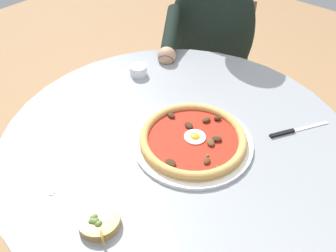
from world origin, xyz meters
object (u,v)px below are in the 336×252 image
(diner_person, at_px, (208,69))
(cafe_chair_diner, at_px, (212,65))
(ramekin_capers, at_px, (138,70))
(fork_utensil, at_px, (65,170))
(olive_pan, at_px, (99,221))
(dining_table, at_px, (176,167))
(steak_knife, at_px, (291,131))
(pizza_on_plate, at_px, (193,139))

(diner_person, relative_size, cafe_chair_diner, 1.52)
(ramekin_capers, height_order, fork_utensil, ramekin_capers)
(olive_pan, relative_size, cafe_chair_diner, 0.14)
(olive_pan, relative_size, diner_person, 0.09)
(dining_table, bearing_deg, steak_knife, 135.22)
(olive_pan, bearing_deg, dining_table, -170.90)
(dining_table, xyz_separation_m, ramekin_capers, (-0.16, -0.32, 0.15))
(fork_utensil, bearing_deg, steak_knife, 144.70)
(pizza_on_plate, height_order, steak_knife, pizza_on_plate)
(ramekin_capers, bearing_deg, dining_table, 63.12)
(cafe_chair_diner, bearing_deg, olive_pan, 22.49)
(dining_table, height_order, fork_utensil, fork_utensil)
(fork_utensil, xyz_separation_m, cafe_chair_diner, (-1.04, -0.26, -0.27))
(ramekin_capers, height_order, olive_pan, olive_pan)
(steak_knife, xyz_separation_m, fork_utensil, (0.53, -0.37, -0.00))
(fork_utensil, distance_m, diner_person, 0.96)
(olive_pan, height_order, fork_utensil, olive_pan)
(olive_pan, height_order, cafe_chair_diner, olive_pan)
(ramekin_capers, distance_m, fork_utensil, 0.49)
(dining_table, xyz_separation_m, fork_utensil, (0.29, -0.14, 0.13))
(dining_table, bearing_deg, olive_pan, 9.10)
(dining_table, relative_size, olive_pan, 8.95)
(pizza_on_plate, bearing_deg, fork_utensil, -32.04)
(fork_utensil, bearing_deg, dining_table, 154.59)
(ramekin_capers, height_order, diner_person, diner_person)
(pizza_on_plate, height_order, fork_utensil, pizza_on_plate)
(pizza_on_plate, xyz_separation_m, diner_person, (-0.62, -0.38, -0.23))
(steak_knife, relative_size, fork_utensil, 1.18)
(dining_table, xyz_separation_m, pizza_on_plate, (-0.01, 0.05, 0.15))
(steak_knife, distance_m, cafe_chair_diner, 0.86)
(steak_knife, distance_m, ramekin_capers, 0.56)
(diner_person, bearing_deg, cafe_chair_diner, -152.81)
(diner_person, bearing_deg, fork_utensil, 12.01)
(dining_table, height_order, cafe_chair_diner, cafe_chair_diner)
(steak_knife, height_order, diner_person, diner_person)
(steak_knife, distance_m, fork_utensil, 0.65)
(steak_knife, xyz_separation_m, cafe_chair_diner, (-0.51, -0.63, -0.27))
(dining_table, distance_m, pizza_on_plate, 0.15)
(ramekin_capers, distance_m, cafe_chair_diner, 0.66)
(cafe_chair_diner, bearing_deg, dining_table, 27.86)
(cafe_chair_diner, bearing_deg, ramekin_capers, 7.69)
(ramekin_capers, xyz_separation_m, olive_pan, (0.50, 0.37, -0.01))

